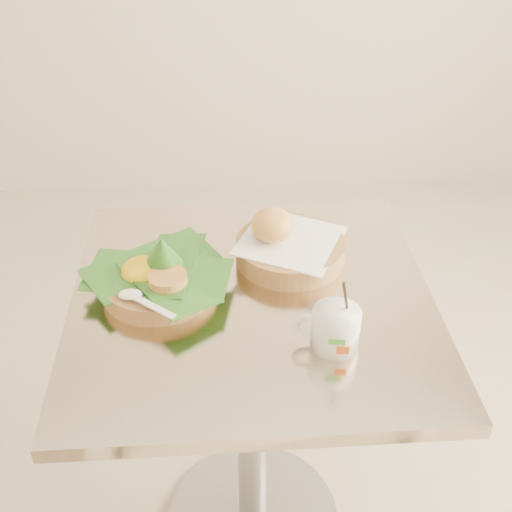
{
  "coord_description": "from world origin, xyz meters",
  "views": [
    {
      "loc": [
        0.14,
        -0.99,
        1.53
      ],
      "look_at": [
        0.18,
        0.02,
        0.82
      ],
      "focal_mm": 45.0,
      "sensor_mm": 36.0,
      "label": 1
    }
  ],
  "objects_px": {
    "bread_basket": "(287,245)",
    "coffee_mug": "(334,327)",
    "rice_basket": "(158,275)",
    "cafe_table": "(252,375)"
  },
  "relations": [
    {
      "from": "rice_basket",
      "to": "coffee_mug",
      "type": "bearing_deg",
      "value": -27.46
    },
    {
      "from": "cafe_table",
      "to": "rice_basket",
      "type": "relative_size",
      "value": 2.67
    },
    {
      "from": "bread_basket",
      "to": "rice_basket",
      "type": "bearing_deg",
      "value": -159.31
    },
    {
      "from": "cafe_table",
      "to": "bread_basket",
      "type": "height_order",
      "value": "bread_basket"
    },
    {
      "from": "bread_basket",
      "to": "coffee_mug",
      "type": "height_order",
      "value": "coffee_mug"
    },
    {
      "from": "rice_basket",
      "to": "coffee_mug",
      "type": "relative_size",
      "value": 1.91
    },
    {
      "from": "cafe_table",
      "to": "rice_basket",
      "type": "xyz_separation_m",
      "value": [
        -0.18,
        0.02,
        0.26
      ]
    },
    {
      "from": "rice_basket",
      "to": "coffee_mug",
      "type": "distance_m",
      "value": 0.36
    },
    {
      "from": "rice_basket",
      "to": "bread_basket",
      "type": "relative_size",
      "value": 1.1
    },
    {
      "from": "cafe_table",
      "to": "bread_basket",
      "type": "xyz_separation_m",
      "value": [
        0.08,
        0.12,
        0.26
      ]
    }
  ]
}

